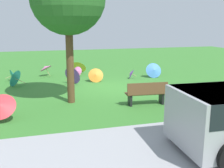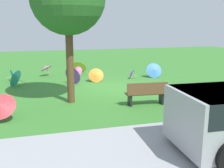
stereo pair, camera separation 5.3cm
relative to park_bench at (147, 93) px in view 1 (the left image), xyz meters
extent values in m
plane|color=#387A2D|center=(0.49, -3.06, -0.47)|extent=(40.00, 40.00, 0.00)
cube|color=#9E9EA3|center=(0.49, 4.09, -0.46)|extent=(40.00, 4.39, 0.01)
cylinder|color=black|center=(0.13, 3.12, -0.09)|extent=(0.77, 0.25, 0.76)
cube|color=brown|center=(-0.01, -0.07, -0.02)|extent=(1.63, 0.57, 0.05)
cube|color=brown|center=(0.01, 0.13, 0.21)|extent=(1.60, 0.24, 0.45)
cube|color=black|center=(0.63, -0.12, -0.24)|extent=(0.11, 0.41, 0.45)
cube|color=black|center=(-0.64, -0.02, -0.24)|extent=(0.11, 0.41, 0.45)
cylinder|color=brown|center=(2.75, -1.16, 1.13)|extent=(0.29, 0.29, 3.19)
cylinder|color=tan|center=(2.43, -4.30, -0.10)|extent=(0.42, 0.40, 0.19)
cone|color=purple|center=(2.17, -4.55, 0.01)|extent=(0.98, 0.99, 0.96)
sphere|color=tan|center=(2.11, -4.61, 0.04)|extent=(0.06, 0.06, 0.04)
cylinder|color=tan|center=(3.35, -7.03, -0.23)|extent=(0.24, 0.17, 0.46)
cone|color=pink|center=(3.49, -7.12, 0.06)|extent=(1.02, 1.03, 0.50)
sphere|color=tan|center=(3.52, -7.14, 0.12)|extent=(0.06, 0.06, 0.05)
cylinder|color=tan|center=(5.15, 0.15, -0.22)|extent=(0.10, 0.45, 0.49)
cone|color=#D8383F|center=(5.20, 0.42, 0.08)|extent=(1.09, 0.98, 0.77)
cylinder|color=tan|center=(5.46, -6.00, -0.20)|extent=(0.35, 0.14, 0.13)
cone|color=teal|center=(5.23, -6.08, -0.13)|extent=(0.52, 0.73, 0.67)
sphere|color=tan|center=(5.17, -6.11, -0.11)|extent=(0.05, 0.05, 0.04)
cylinder|color=tan|center=(1.58, -6.60, -0.24)|extent=(0.23, 0.23, 0.14)
cone|color=pink|center=(1.72, -6.46, -0.16)|extent=(0.68, 0.68, 0.61)
sphere|color=tan|center=(1.76, -6.42, -0.13)|extent=(0.06, 0.06, 0.05)
cylinder|color=tan|center=(1.55, -7.25, -0.27)|extent=(0.24, 0.43, 0.40)
cone|color=yellow|center=(1.41, -7.52, -0.01)|extent=(1.18, 1.11, 0.85)
sphere|color=tan|center=(1.37, -7.59, 0.05)|extent=(0.06, 0.06, 0.05)
cylinder|color=tan|center=(4.82, -4.58, -0.17)|extent=(0.50, 0.30, 0.23)
cone|color=teal|center=(5.12, -4.75, -0.03)|extent=(0.82, 0.98, 0.86)
sphere|color=tan|center=(5.18, -4.79, -0.01)|extent=(0.06, 0.05, 0.05)
cylinder|color=tan|center=(-2.59, -5.26, -0.21)|extent=(0.10, 0.57, 0.30)
cone|color=#4C8CE5|center=(-2.54, -4.90, -0.02)|extent=(0.97, 0.68, 0.88)
sphere|color=tan|center=(-2.53, -4.82, 0.02)|extent=(0.04, 0.05, 0.05)
cylinder|color=tan|center=(-1.32, -4.90, -0.26)|extent=(0.26, 0.16, 0.14)
cone|color=purple|center=(-1.15, -4.99, -0.17)|extent=(0.59, 0.68, 0.58)
sphere|color=tan|center=(-1.10, -5.02, -0.15)|extent=(0.06, 0.05, 0.05)
cylinder|color=tan|center=(0.93, -4.88, -0.22)|extent=(0.08, 0.38, 0.23)
cone|color=orange|center=(0.96, -4.64, -0.08)|extent=(0.86, 0.62, 0.76)
sphere|color=tan|center=(0.97, -4.58, -0.05)|extent=(0.04, 0.05, 0.05)
camera|label=1|loc=(4.03, 9.28, 2.61)|focal=43.34mm
camera|label=2|loc=(3.98, 9.30, 2.61)|focal=43.34mm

